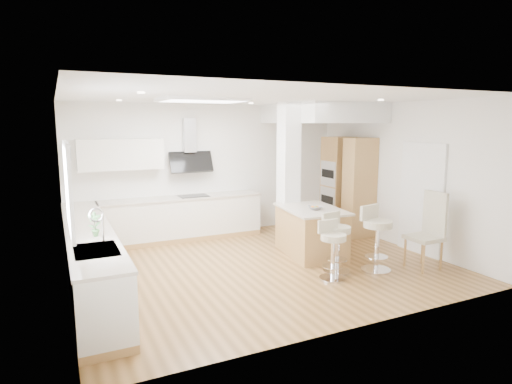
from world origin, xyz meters
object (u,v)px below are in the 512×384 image
peninsula (311,231)px  bar_stool_c (376,235)px  dining_chair (429,227)px  bar_stool_a (332,247)px  bar_stool_b (337,239)px

peninsula → bar_stool_c: size_ratio=1.43×
peninsula → bar_stool_c: (0.48, -1.20, 0.16)m
bar_stool_c → dining_chair: bearing=-27.1°
bar_stool_c → dining_chair: size_ratio=0.84×
bar_stool_a → bar_stool_b: size_ratio=0.95×
bar_stool_a → bar_stool_c: bar_stool_c is taller
bar_stool_a → dining_chair: size_ratio=0.71×
bar_stool_b → dining_chair: dining_chair is taller
bar_stool_a → bar_stool_c: (0.87, 0.01, 0.09)m
peninsula → dining_chair: bearing=-39.4°
peninsula → bar_stool_a: (-0.39, -1.21, 0.07)m
dining_chair → bar_stool_c: bearing=164.3°
peninsula → bar_stool_a: size_ratio=1.68×
dining_chair → bar_stool_b: bearing=162.3°
peninsula → dining_chair: (1.39, -1.45, 0.24)m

